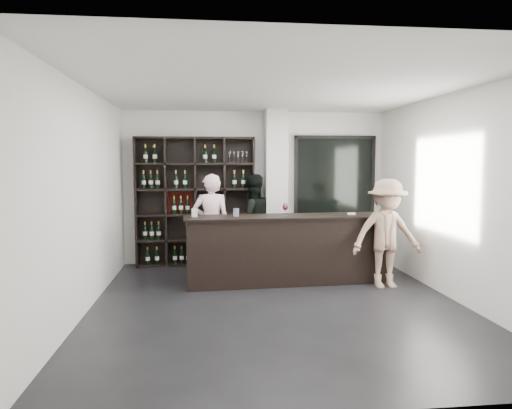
{
  "coord_description": "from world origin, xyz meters",
  "views": [
    {
      "loc": [
        -0.95,
        -6.0,
        1.92
      ],
      "look_at": [
        -0.17,
        1.1,
        1.27
      ],
      "focal_mm": 32.0,
      "sensor_mm": 36.0,
      "label": 1
    }
  ],
  "objects": [
    {
      "name": "structural_column",
      "position": [
        0.35,
        2.47,
        1.45
      ],
      "size": [
        0.4,
        0.4,
        2.9
      ],
      "primitive_type": "cube",
      "color": "silver",
      "rests_on": "floor"
    },
    {
      "name": "wine_glass",
      "position": [
        0.29,
        1.05,
        1.2
      ],
      "size": [
        0.1,
        0.1,
        0.22
      ],
      "primitive_type": null,
      "rotation": [
        0.0,
        0.0,
        -0.08
      ],
      "color": "white",
      "rests_on": "tasting_counter"
    },
    {
      "name": "glass_panel",
      "position": [
        1.55,
        2.69,
        1.4
      ],
      "size": [
        1.6,
        0.08,
        2.1
      ],
      "color": "black",
      "rests_on": "floor"
    },
    {
      "name": "floor",
      "position": [
        0.0,
        0.0,
        -0.01
      ],
      "size": [
        5.0,
        5.5,
        0.01
      ],
      "primitive_type": "cube",
      "color": "black",
      "rests_on": "ground"
    },
    {
      "name": "wine_shelf",
      "position": [
        -1.15,
        2.57,
        1.2
      ],
      "size": [
        2.2,
        0.35,
        2.4
      ],
      "primitive_type": null,
      "color": "black",
      "rests_on": "floor"
    },
    {
      "name": "tasting_counter",
      "position": [
        0.35,
        1.1,
        0.55
      ],
      "size": [
        3.31,
        0.69,
        1.09
      ],
      "rotation": [
        0.0,
        0.0,
        0.05
      ],
      "color": "black",
      "rests_on": "floor"
    },
    {
      "name": "customer",
      "position": [
        1.8,
        0.66,
        0.84
      ],
      "size": [
        1.1,
        0.65,
        1.68
      ],
      "primitive_type": "imported",
      "rotation": [
        0.0,
        0.0,
        0.03
      ],
      "color": "#93735E",
      "rests_on": "floor"
    },
    {
      "name": "taster_pink",
      "position": [
        -0.87,
        1.85,
        0.87
      ],
      "size": [
        0.65,
        0.44,
        1.74
      ],
      "primitive_type": "imported",
      "rotation": [
        0.0,
        0.0,
        3.11
      ],
      "color": "#FEC8D5",
      "rests_on": "floor"
    },
    {
      "name": "spit_cup",
      "position": [
        -0.48,
        1.09,
        1.15
      ],
      "size": [
        0.12,
        0.12,
        0.12
      ],
      "primitive_type": "cylinder",
      "rotation": [
        0.0,
        0.0,
        -0.43
      ],
      "color": "#A8C0CE",
      "rests_on": "tasting_counter"
    },
    {
      "name": "napkin_stack",
      "position": [
        1.39,
        1.14,
        1.1
      ],
      "size": [
        0.15,
        0.15,
        0.02
      ],
      "primitive_type": "cube",
      "rotation": [
        0.0,
        0.0,
        -0.21
      ],
      "color": "white",
      "rests_on": "tasting_counter"
    },
    {
      "name": "card_stand",
      "position": [
        -1.13,
        1.06,
        1.16
      ],
      "size": [
        0.09,
        0.05,
        0.13
      ],
      "primitive_type": "cube",
      "rotation": [
        0.0,
        0.0,
        0.01
      ],
      "color": "white",
      "rests_on": "tasting_counter"
    },
    {
      "name": "taster_black",
      "position": [
        -0.1,
        2.4,
        0.86
      ],
      "size": [
        0.99,
        0.87,
        1.71
      ],
      "primitive_type": "imported",
      "rotation": [
        0.0,
        0.0,
        3.45
      ],
      "color": "black",
      "rests_on": "floor"
    }
  ]
}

